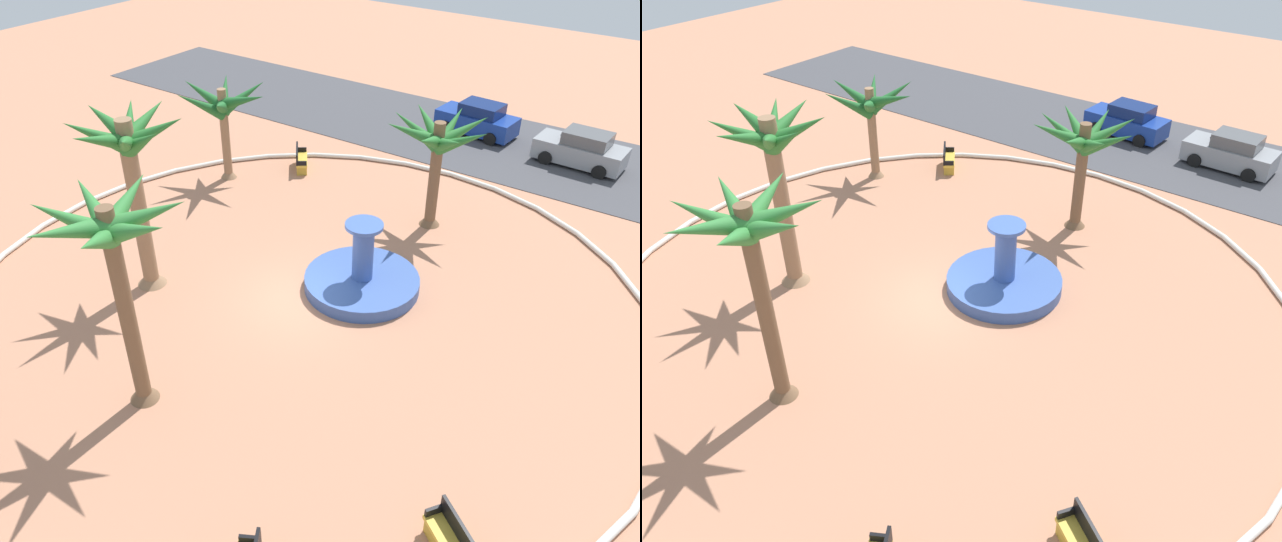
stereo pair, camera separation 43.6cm
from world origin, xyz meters
TOP-DOWN VIEW (x-y plane):
  - ground_plane at (0.00, 0.00)m, footprint 80.00×80.00m
  - plaza_curb at (0.00, 0.00)m, footprint 22.77×22.77m
  - street_asphalt at (0.00, 15.79)m, footprint 48.00×8.00m
  - fountain at (1.29, 1.68)m, footprint 3.92×3.92m
  - palm_tree_near_fountain at (-0.82, -6.16)m, footprint 3.70×3.74m
  - palm_tree_by_curb at (-4.75, -2.27)m, footprint 3.71×3.76m
  - palm_tree_mid_plaza at (-8.12, 5.41)m, footprint 4.28×3.82m
  - palm_tree_far_side at (1.18, 6.87)m, footprint 3.93×4.00m
  - bench_east at (-6.00, 8.00)m, footprint 1.36×1.58m
  - parked_car_leftmost at (-1.11, 16.47)m, footprint 4.10×2.12m
  - parked_car_second at (4.32, 15.76)m, footprint 4.06×2.04m

SIDE VIEW (x-z plane):
  - ground_plane at x=0.00m, z-range 0.00..0.00m
  - street_asphalt at x=0.00m, z-range 0.00..0.03m
  - plaza_curb at x=0.00m, z-range 0.00..0.20m
  - fountain at x=1.29m, z-range -0.92..1.61m
  - bench_east at x=-6.00m, z-range -0.15..0.85m
  - parked_car_leftmost at x=-1.11m, z-range -0.05..1.61m
  - parked_car_second at x=4.32m, z-range -0.05..1.61m
  - palm_tree_mid_plaza at x=-8.12m, z-range 1.09..5.40m
  - palm_tree_far_side at x=1.18m, z-range 1.16..5.67m
  - palm_tree_by_curb at x=-4.75m, z-range 1.46..7.66m
  - palm_tree_near_fountain at x=-0.82m, z-range 1.70..7.96m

